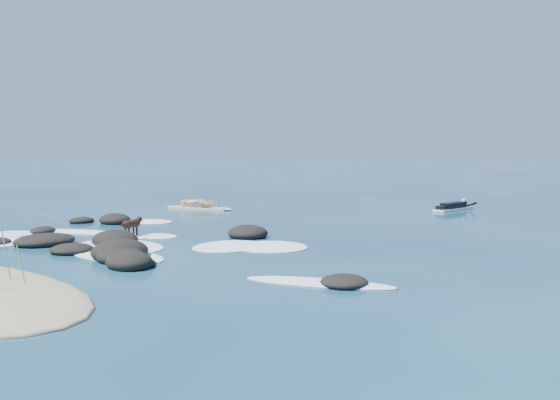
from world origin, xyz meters
The scene contains 6 objects.
ground centered at (0.00, 0.00, 0.00)m, with size 160.00×160.00×0.00m, color #0A2642.
reef_rocks centered at (-1.73, -2.68, 0.12)m, with size 14.61×7.15×0.63m.
breaking_foam centered at (-0.73, -1.82, 0.01)m, with size 14.53×7.53×0.12m.
standing_surfer_rig centered at (-5.70, 6.35, 0.74)m, with size 3.31×1.09×1.89m.
paddling_surfer_rig centered at (3.70, 12.36, 0.16)m, with size 1.31×2.71×0.47m.
dog centered at (-1.89, -0.98, 0.43)m, with size 0.34×1.02×0.65m.
Camera 1 is at (12.68, -14.17, 2.94)m, focal length 40.00 mm.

